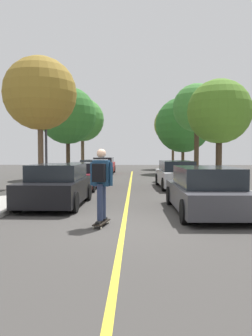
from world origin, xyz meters
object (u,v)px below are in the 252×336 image
parked_car_right_near (176,175)px  street_tree_right_farthest (173,125)px  parked_car_left_farthest (104,165)px  street_tree_right_far (183,125)px  fire_hydrant (34,185)px  parked_car_left_near (82,176)px  street_tree_left_far (82,120)px  street_tree_left_near (68,116)px  street_tree_right_near (197,108)px  skateboard (102,222)px  parked_car_left_far (95,170)px  street_tree_left_nearest (40,94)px  street_tree_right_nearest (219,112)px  streetlamp (46,123)px  parked_car_right_nearest (206,191)px  skateboarder (101,180)px  parked_car_left_nearest (57,186)px

parked_car_right_near → street_tree_right_farthest: bearing=84.2°
parked_car_left_farthest → street_tree_right_far: size_ratio=0.68×
parked_car_left_farthest → fire_hydrant: bearing=-95.7°
parked_car_left_near → street_tree_left_far: bearing=98.6°
parked_car_left_farthest → street_tree_left_near: street_tree_left_near is taller
parked_car_left_near → street_tree_left_near: street_tree_left_near is taller
street_tree_right_farthest → street_tree_left_far: bearing=-141.6°
street_tree_right_near → street_tree_right_farthest: (-0.00, 14.17, 0.06)m
street_tree_right_far → skateboard: bearing=-103.3°
parked_car_left_far → parked_car_right_near: size_ratio=0.97×
street_tree_right_near → street_tree_right_farthest: street_tree_right_farthest is taller
street_tree_right_farthest → parked_car_left_far: bearing=-115.3°
skateboard → street_tree_left_nearest: bearing=114.9°
parked_car_left_farthest → street_tree_right_nearest: 14.29m
parked_car_left_far → street_tree_left_near: street_tree_left_near is taller
parked_car_left_near → streetlamp: bearing=-175.6°
parked_car_left_farthest → parked_car_right_nearest: (4.83, -18.69, -0.02)m
parked_car_left_farthest → street_tree_left_nearest: (-1.98, -12.25, 4.02)m
street_tree_right_nearest → streetlamp: size_ratio=0.96×
street_tree_left_nearest → skateboarder: bearing=-65.2°
parked_car_right_nearest → skateboarder: (-2.97, -1.89, 0.47)m
parked_car_left_nearest → streetlamp: 6.13m
street_tree_right_far → fire_hydrant: (-8.31, -15.41, -3.69)m
street_tree_left_nearest → street_tree_left_far: size_ratio=0.99×
parked_car_left_far → parked_car_left_farthest: bearing=90.0°
street_tree_right_far → parked_car_left_nearest: bearing=-111.0°
street_tree_right_near → parked_car_left_nearest: bearing=-121.2°
parked_car_left_farthest → parked_car_right_near: (4.83, -11.45, -0.01)m
fire_hydrant → skateboarder: skateboarder is taller
street_tree_left_nearest → fire_hydrant: bearing=-80.2°
parked_car_right_nearest → street_tree_right_farthest: street_tree_right_farthest is taller
street_tree_left_far → street_tree_right_nearest: size_ratio=1.23×
parked_car_right_nearest → street_tree_right_farthest: 27.15m
parked_car_left_farthest → street_tree_right_nearest: (6.81, -12.17, 3.12)m
street_tree_left_nearest → skateboarder: size_ratio=3.51×
parked_car_right_nearest → fire_hydrant: parked_car_right_nearest is taller
fire_hydrant → street_tree_left_far: bearing=91.7°
street_tree_right_near → street_tree_right_farthest: bearing=90.0°
street_tree_right_nearest → street_tree_left_nearest: bearing=-179.5°
parked_car_left_far → skateboard: parked_car_left_far is taller
streetlamp → street_tree_left_far: bearing=91.0°
parked_car_right_near → fire_hydrant: (-6.33, -3.59, -0.19)m
parked_car_left_far → street_tree_right_near: street_tree_right_near is taller
street_tree_left_far → skateboarder: street_tree_left_far is taller
street_tree_left_near → street_tree_left_far: bearing=90.0°
parked_car_left_nearest → street_tree_right_far: 19.32m
street_tree_right_near → skateboarder: bearing=-108.9°
street_tree_left_far → streetlamp: size_ratio=1.18×
street_tree_right_far → fire_hydrant: street_tree_right_far is taller
parked_car_right_nearest → streetlamp: size_ratio=0.84×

